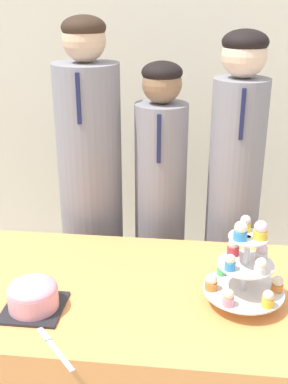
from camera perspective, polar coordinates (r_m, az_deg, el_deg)
The scene contains 8 objects.
wall_back at distance 3.02m, azimuth 3.08°, elevation 14.57°, with size 9.00×0.06×2.70m.
table at distance 2.05m, azimuth -0.31°, elevation -20.11°, with size 1.49×0.80×0.75m.
round_cake at distance 1.73m, azimuth -13.03°, elevation -11.80°, with size 0.20×0.20×0.11m.
cake_knife at distance 1.61m, azimuth -11.15°, elevation -17.02°, with size 0.17×0.18×0.01m.
cupcake_stand at distance 1.71m, azimuth 11.94°, elevation -8.63°, with size 0.28×0.28×0.33m.
student_0 at distance 2.42m, azimuth -6.24°, elevation -1.12°, with size 0.31×0.31×1.68m.
student_1 at distance 2.40m, azimuth 1.91°, elevation -3.12°, with size 0.25×0.25×1.49m.
student_2 at distance 2.37m, azimuth 10.45°, elevation -1.78°, with size 0.25×0.26×1.63m.
Camera 1 is at (0.18, -1.10, 1.77)m, focal length 45.00 mm.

